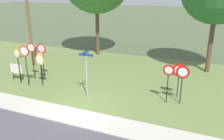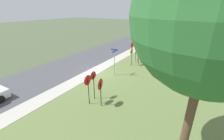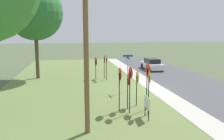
{
  "view_description": "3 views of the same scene",
  "coord_description": "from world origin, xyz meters",
  "px_view_note": "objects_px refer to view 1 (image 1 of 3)",
  "views": [
    {
      "loc": [
        6.41,
        -10.44,
        6.58
      ],
      "look_at": [
        0.85,
        3.0,
        1.52
      ],
      "focal_mm": 38.42,
      "sensor_mm": 36.0,
      "label": 1
    },
    {
      "loc": [
        12.62,
        9.4,
        6.85
      ],
      "look_at": [
        1.05,
        2.3,
        1.24
      ],
      "focal_mm": 24.16,
      "sensor_mm": 36.0,
      "label": 2
    },
    {
      "loc": [
        -18.47,
        6.21,
        4.82
      ],
      "look_at": [
        0.41,
        2.89,
        1.68
      ],
      "focal_mm": 38.33,
      "sensor_mm": 36.0,
      "label": 3
    }
  ],
  "objects_px": {
    "stop_sign_far_center": "(25,57)",
    "street_name_post": "(86,70)",
    "utility_pole": "(26,8)",
    "stop_sign_near_right": "(42,53)",
    "stop_sign_far_left": "(18,59)",
    "yield_sign_near_left": "(168,75)",
    "yield_sign_far_left": "(179,73)",
    "notice_board": "(16,70)",
    "stop_sign_near_left": "(40,60)",
    "stop_sign_center_tall": "(32,54)",
    "stop_sign_far_right": "(40,63)",
    "yield_sign_near_right": "(182,76)"
  },
  "relations": [
    {
      "from": "stop_sign_far_left",
      "to": "street_name_post",
      "type": "height_order",
      "value": "street_name_post"
    },
    {
      "from": "stop_sign_near_right",
      "to": "yield_sign_far_left",
      "type": "relative_size",
      "value": 1.2
    },
    {
      "from": "stop_sign_near_left",
      "to": "notice_board",
      "type": "relative_size",
      "value": 1.78
    },
    {
      "from": "stop_sign_near_right",
      "to": "stop_sign_center_tall",
      "type": "xyz_separation_m",
      "value": [
        -0.47,
        -0.52,
        0.04
      ]
    },
    {
      "from": "stop_sign_near_right",
      "to": "notice_board",
      "type": "xyz_separation_m",
      "value": [
        -1.46,
        -1.22,
        -1.1
      ]
    },
    {
      "from": "stop_sign_near_right",
      "to": "stop_sign_near_left",
      "type": "bearing_deg",
      "value": -63.8
    },
    {
      "from": "yield_sign_near_left",
      "to": "notice_board",
      "type": "xyz_separation_m",
      "value": [
        -10.83,
        -0.58,
        -0.93
      ]
    },
    {
      "from": "stop_sign_far_center",
      "to": "utility_pole",
      "type": "bearing_deg",
      "value": 124.31
    },
    {
      "from": "yield_sign_near_right",
      "to": "street_name_post",
      "type": "xyz_separation_m",
      "value": [
        -5.58,
        -1.05,
        -0.03
      ]
    },
    {
      "from": "stop_sign_far_center",
      "to": "notice_board",
      "type": "relative_size",
      "value": 2.29
    },
    {
      "from": "street_name_post",
      "to": "yield_sign_far_left",
      "type": "bearing_deg",
      "value": 18.57
    },
    {
      "from": "stop_sign_center_tall",
      "to": "stop_sign_far_right",
      "type": "bearing_deg",
      "value": -36.42
    },
    {
      "from": "yield_sign_near_left",
      "to": "yield_sign_far_left",
      "type": "relative_size",
      "value": 1.08
    },
    {
      "from": "street_name_post",
      "to": "utility_pole",
      "type": "xyz_separation_m",
      "value": [
        -7.34,
        3.57,
        3.14
      ]
    },
    {
      "from": "stop_sign_near_right",
      "to": "stop_sign_far_center",
      "type": "bearing_deg",
      "value": -91.37
    },
    {
      "from": "stop_sign_near_left",
      "to": "stop_sign_far_center",
      "type": "height_order",
      "value": "stop_sign_far_center"
    },
    {
      "from": "yield_sign_near_left",
      "to": "yield_sign_near_right",
      "type": "xyz_separation_m",
      "value": [
        0.77,
        0.1,
        0.02
      ]
    },
    {
      "from": "yield_sign_near_right",
      "to": "street_name_post",
      "type": "height_order",
      "value": "street_name_post"
    },
    {
      "from": "stop_sign_far_center",
      "to": "street_name_post",
      "type": "xyz_separation_m",
      "value": [
        4.6,
        0.1,
        -0.35
      ]
    },
    {
      "from": "stop_sign_near_right",
      "to": "notice_board",
      "type": "relative_size",
      "value": 2.12
    },
    {
      "from": "stop_sign_far_right",
      "to": "yield_sign_far_left",
      "type": "height_order",
      "value": "stop_sign_far_right"
    },
    {
      "from": "stop_sign_far_right",
      "to": "stop_sign_far_left",
      "type": "bearing_deg",
      "value": -170.17
    },
    {
      "from": "yield_sign_far_left",
      "to": "street_name_post",
      "type": "height_order",
      "value": "street_name_post"
    },
    {
      "from": "yield_sign_near_left",
      "to": "stop_sign_near_left",
      "type": "bearing_deg",
      "value": -178.35
    },
    {
      "from": "stop_sign_near_left",
      "to": "yield_sign_far_left",
      "type": "height_order",
      "value": "stop_sign_near_left"
    },
    {
      "from": "notice_board",
      "to": "stop_sign_far_left",
      "type": "bearing_deg",
      "value": -24.26
    },
    {
      "from": "stop_sign_center_tall",
      "to": "street_name_post",
      "type": "distance_m",
      "value": 5.15
    },
    {
      "from": "stop_sign_far_center",
      "to": "street_name_post",
      "type": "height_order",
      "value": "street_name_post"
    },
    {
      "from": "stop_sign_near_right",
      "to": "utility_pole",
      "type": "relative_size",
      "value": 0.29
    },
    {
      "from": "stop_sign_far_center",
      "to": "yield_sign_near_left",
      "type": "bearing_deg",
      "value": 4.03
    },
    {
      "from": "stop_sign_near_left",
      "to": "yield_sign_near_right",
      "type": "xyz_separation_m",
      "value": [
        9.85,
        0.04,
        0.18
      ]
    },
    {
      "from": "stop_sign_near_left",
      "to": "stop_sign_near_right",
      "type": "height_order",
      "value": "stop_sign_near_right"
    },
    {
      "from": "stop_sign_far_left",
      "to": "stop_sign_far_center",
      "type": "relative_size",
      "value": 0.88
    },
    {
      "from": "stop_sign_center_tall",
      "to": "notice_board",
      "type": "bearing_deg",
      "value": -149.91
    },
    {
      "from": "stop_sign_far_right",
      "to": "yield_sign_near_left",
      "type": "height_order",
      "value": "yield_sign_near_left"
    },
    {
      "from": "stop_sign_far_center",
      "to": "notice_board",
      "type": "bearing_deg",
      "value": 159.17
    },
    {
      "from": "utility_pole",
      "to": "stop_sign_far_left",
      "type": "bearing_deg",
      "value": -61.74
    },
    {
      "from": "stop_sign_far_right",
      "to": "notice_board",
      "type": "bearing_deg",
      "value": -179.17
    },
    {
      "from": "street_name_post",
      "to": "notice_board",
      "type": "xyz_separation_m",
      "value": [
        -6.02,
        0.37,
        -0.91
      ]
    },
    {
      "from": "stop_sign_near_left",
      "to": "yield_sign_near_right",
      "type": "distance_m",
      "value": 9.85
    },
    {
      "from": "yield_sign_near_left",
      "to": "stop_sign_far_left",
      "type": "bearing_deg",
      "value": -173.1
    },
    {
      "from": "stop_sign_far_left",
      "to": "yield_sign_near_right",
      "type": "distance_m",
      "value": 11.08
    },
    {
      "from": "utility_pole",
      "to": "stop_sign_near_right",
      "type": "bearing_deg",
      "value": -35.45
    },
    {
      "from": "stop_sign_near_left",
      "to": "yield_sign_far_left",
      "type": "bearing_deg",
      "value": 9.0
    },
    {
      "from": "stop_sign_far_center",
      "to": "stop_sign_far_right",
      "type": "bearing_deg",
      "value": 21.31
    },
    {
      "from": "stop_sign_near_right",
      "to": "stop_sign_far_center",
      "type": "relative_size",
      "value": 0.92
    },
    {
      "from": "stop_sign_far_left",
      "to": "stop_sign_center_tall",
      "type": "bearing_deg",
      "value": 76.58
    },
    {
      "from": "yield_sign_near_left",
      "to": "yield_sign_near_right",
      "type": "distance_m",
      "value": 0.78
    },
    {
      "from": "stop_sign_far_left",
      "to": "stop_sign_far_right",
      "type": "xyz_separation_m",
      "value": [
        1.75,
        0.21,
        -0.16
      ]
    },
    {
      "from": "yield_sign_far_left",
      "to": "yield_sign_near_right",
      "type": "bearing_deg",
      "value": -82.53
    }
  ]
}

